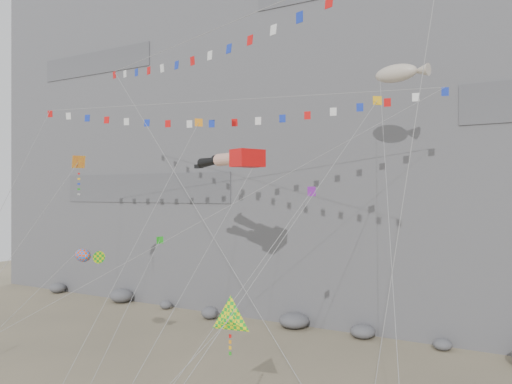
# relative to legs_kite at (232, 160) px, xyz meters

# --- Properties ---
(cliff) EXTENTS (80.00, 28.00, 50.00)m
(cliff) POSITION_rel_legs_kite_xyz_m (0.51, 24.01, 11.17)
(cliff) COLOR slate
(cliff) RESTS_ON ground
(talus_boulders) EXTENTS (60.00, 3.00, 1.20)m
(talus_boulders) POSITION_rel_legs_kite_xyz_m (0.51, 9.01, -13.23)
(talus_boulders) COLOR slate
(talus_boulders) RESTS_ON ground
(legs_kite) EXTENTS (7.31, 18.97, 21.06)m
(legs_kite) POSITION_rel_legs_kite_xyz_m (0.00, 0.00, 0.00)
(legs_kite) COLOR red
(legs_kite) RESTS_ON ground
(flag_banner_upper) EXTENTS (29.87, 17.52, 26.70)m
(flag_banner_upper) POSITION_rel_legs_kite_xyz_m (-1.53, 1.11, 4.46)
(flag_banner_upper) COLOR red
(flag_banner_upper) RESTS_ON ground
(flag_banner_lower) EXTENTS (27.03, 10.47, 24.41)m
(flag_banner_lower) POSITION_rel_legs_kite_xyz_m (2.07, -4.71, 7.54)
(flag_banner_lower) COLOR red
(flag_banner_lower) RESTS_ON ground
(harlequin_kite) EXTENTS (4.17, 10.19, 16.86)m
(harlequin_kite) POSITION_rel_legs_kite_xyz_m (-11.63, -3.39, -0.01)
(harlequin_kite) COLOR red
(harlequin_kite) RESTS_ON ground
(fish_windsock) EXTENTS (6.98, 7.13, 10.88)m
(fish_windsock) POSITION_rel_legs_kite_xyz_m (-7.18, -6.86, -6.40)
(fish_windsock) COLOR #EB3E0C
(fish_windsock) RESTS_ON ground
(delta_kite) EXTENTS (3.99, 7.66, 9.54)m
(delta_kite) POSITION_rel_legs_kite_xyz_m (6.04, -9.76, -8.24)
(delta_kite) COLOR #F5F00C
(delta_kite) RESTS_ON ground
(blimp_windsock) EXTENTS (6.24, 15.90, 24.84)m
(blimp_windsock) POSITION_rel_legs_kite_xyz_m (10.27, 4.41, 5.72)
(blimp_windsock) COLOR beige
(blimp_windsock) RESTS_ON ground
(small_kite_a) EXTENTS (1.23, 13.23, 20.59)m
(small_kite_a) POSITION_rel_legs_kite_xyz_m (-1.76, -1.75, 2.27)
(small_kite_a) COLOR orange
(small_kite_a) RESTS_ON ground
(small_kite_b) EXTENTS (5.18, 10.94, 16.11)m
(small_kite_b) POSITION_rel_legs_kite_xyz_m (7.71, -4.28, -2.40)
(small_kite_b) COLOR purple
(small_kite_b) RESTS_ON ground
(small_kite_c) EXTENTS (4.21, 11.74, 14.47)m
(small_kite_c) POSITION_rel_legs_kite_xyz_m (-2.30, -5.11, -5.52)
(small_kite_c) COLOR green
(small_kite_c) RESTS_ON ground
(small_kite_d) EXTENTS (6.86, 15.26, 23.12)m
(small_kite_d) POSITION_rel_legs_kite_xyz_m (10.39, -1.19, 2.69)
(small_kite_d) COLOR yellow
(small_kite_d) RESTS_ON ground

